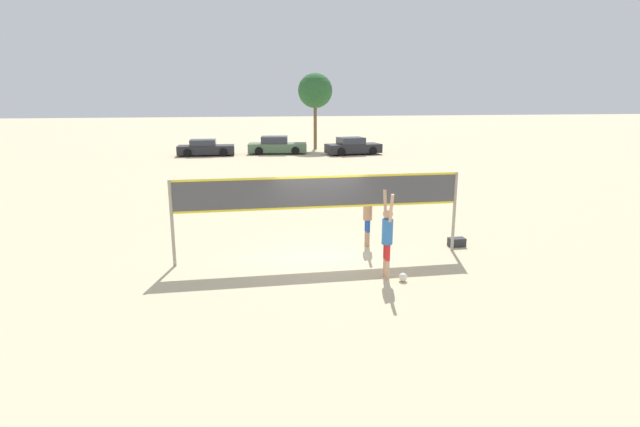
{
  "coord_description": "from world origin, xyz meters",
  "views": [
    {
      "loc": [
        -2.41,
        -13.64,
        4.61
      ],
      "look_at": [
        0.0,
        0.0,
        1.33
      ],
      "focal_mm": 28.0,
      "sensor_mm": 36.0,
      "label": 1
    }
  ],
  "objects_px": {
    "player_blocker": "(368,212)",
    "tree_left_cluster": "(315,91)",
    "volleyball": "(403,277)",
    "gear_bag": "(457,242)",
    "parked_car_near": "(206,148)",
    "volleyball_net": "(320,197)",
    "player_spiker": "(387,233)",
    "parked_car_mid": "(353,147)",
    "parked_car_far": "(277,146)"
  },
  "relations": [
    {
      "from": "player_blocker",
      "to": "tree_left_cluster",
      "type": "bearing_deg",
      "value": 173.72
    },
    {
      "from": "player_blocker",
      "to": "volleyball",
      "type": "distance_m",
      "value": 3.29
    },
    {
      "from": "gear_bag",
      "to": "parked_car_near",
      "type": "xyz_separation_m",
      "value": [
        -8.87,
        26.21,
        0.44
      ]
    },
    {
      "from": "volleyball_net",
      "to": "gear_bag",
      "type": "xyz_separation_m",
      "value": [
        4.42,
        0.38,
        -1.68
      ]
    },
    {
      "from": "player_blocker",
      "to": "volleyball",
      "type": "height_order",
      "value": "player_blocker"
    },
    {
      "from": "player_spiker",
      "to": "parked_car_near",
      "type": "relative_size",
      "value": 0.52
    },
    {
      "from": "player_spiker",
      "to": "parked_car_mid",
      "type": "bearing_deg",
      "value": -11.88
    },
    {
      "from": "player_blocker",
      "to": "parked_car_far",
      "type": "bearing_deg",
      "value": -178.96
    },
    {
      "from": "player_spiker",
      "to": "gear_bag",
      "type": "distance_m",
      "value": 3.96
    },
    {
      "from": "parked_car_near",
      "to": "parked_car_mid",
      "type": "bearing_deg",
      "value": -5.28
    },
    {
      "from": "player_blocker",
      "to": "volleyball_net",
      "type": "bearing_deg",
      "value": -61.09
    },
    {
      "from": "volleyball_net",
      "to": "player_blocker",
      "type": "distance_m",
      "value": 2.03
    },
    {
      "from": "gear_bag",
      "to": "parked_car_far",
      "type": "relative_size",
      "value": 0.1
    },
    {
      "from": "volleyball",
      "to": "parked_car_near",
      "type": "relative_size",
      "value": 0.05
    },
    {
      "from": "tree_left_cluster",
      "to": "parked_car_mid",
      "type": "bearing_deg",
      "value": -64.01
    },
    {
      "from": "parked_car_far",
      "to": "player_spiker",
      "type": "bearing_deg",
      "value": -82.57
    },
    {
      "from": "parked_car_near",
      "to": "volleyball_net",
      "type": "bearing_deg",
      "value": -79.71
    },
    {
      "from": "player_spiker",
      "to": "tree_left_cluster",
      "type": "height_order",
      "value": "tree_left_cluster"
    },
    {
      "from": "volleyball",
      "to": "parked_car_near",
      "type": "bearing_deg",
      "value": 102.14
    },
    {
      "from": "volleyball_net",
      "to": "parked_car_mid",
      "type": "height_order",
      "value": "volleyball_net"
    },
    {
      "from": "parked_car_mid",
      "to": "parked_car_far",
      "type": "relative_size",
      "value": 0.93
    },
    {
      "from": "player_blocker",
      "to": "tree_left_cluster",
      "type": "xyz_separation_m",
      "value": [
        3.2,
        29.09,
        3.9
      ]
    },
    {
      "from": "player_blocker",
      "to": "parked_car_far",
      "type": "distance_m",
      "value": 26.02
    },
    {
      "from": "volleyball_net",
      "to": "parked_car_mid",
      "type": "xyz_separation_m",
      "value": [
        7.14,
        25.36,
        -1.2
      ]
    },
    {
      "from": "parked_car_far",
      "to": "tree_left_cluster",
      "type": "relative_size",
      "value": 0.75
    },
    {
      "from": "gear_bag",
      "to": "player_spiker",
      "type": "bearing_deg",
      "value": -142.58
    },
    {
      "from": "parked_car_near",
      "to": "volleyball",
      "type": "bearing_deg",
      "value": -77.06
    },
    {
      "from": "parked_car_far",
      "to": "tree_left_cluster",
      "type": "height_order",
      "value": "tree_left_cluster"
    },
    {
      "from": "player_spiker",
      "to": "parked_car_far",
      "type": "xyz_separation_m",
      "value": [
        -0.2,
        28.87,
        -0.59
      ]
    },
    {
      "from": "volleyball_net",
      "to": "parked_car_near",
      "type": "relative_size",
      "value": 1.89
    },
    {
      "from": "volleyball_net",
      "to": "player_blocker",
      "type": "xyz_separation_m",
      "value": [
        1.66,
        0.92,
        -0.72
      ]
    },
    {
      "from": "volleyball_net",
      "to": "parked_car_far",
      "type": "distance_m",
      "value": 26.98
    },
    {
      "from": "parked_car_mid",
      "to": "volleyball",
      "type": "bearing_deg",
      "value": -109.52
    },
    {
      "from": "volleyball",
      "to": "parked_car_near",
      "type": "distance_m",
      "value": 29.48
    },
    {
      "from": "player_blocker",
      "to": "player_spiker",
      "type": "bearing_deg",
      "value": -5.43
    },
    {
      "from": "player_spiker",
      "to": "parked_car_far",
      "type": "distance_m",
      "value": 28.87
    },
    {
      "from": "volleyball_net",
      "to": "parked_car_near",
      "type": "height_order",
      "value": "volleyball_net"
    },
    {
      "from": "volleyball_net",
      "to": "tree_left_cluster",
      "type": "xyz_separation_m",
      "value": [
        4.87,
        30.01,
        3.17
      ]
    },
    {
      "from": "volleyball_net",
      "to": "player_blocker",
      "type": "height_order",
      "value": "volleyball_net"
    },
    {
      "from": "volleyball_net",
      "to": "parked_car_far",
      "type": "xyz_separation_m",
      "value": [
        1.19,
        26.93,
        -1.18
      ]
    },
    {
      "from": "parked_car_mid",
      "to": "tree_left_cluster",
      "type": "xyz_separation_m",
      "value": [
        -2.27,
        4.65,
        4.37
      ]
    },
    {
      "from": "player_spiker",
      "to": "volleyball",
      "type": "distance_m",
      "value": 1.19
    },
    {
      "from": "player_spiker",
      "to": "player_blocker",
      "type": "bearing_deg",
      "value": -5.43
    },
    {
      "from": "player_spiker",
      "to": "parked_car_near",
      "type": "distance_m",
      "value": 29.13
    },
    {
      "from": "player_blocker",
      "to": "tree_left_cluster",
      "type": "height_order",
      "value": "tree_left_cluster"
    },
    {
      "from": "player_blocker",
      "to": "parked_car_near",
      "type": "relative_size",
      "value": 0.47
    },
    {
      "from": "player_blocker",
      "to": "parked_car_near",
      "type": "height_order",
      "value": "player_blocker"
    },
    {
      "from": "player_blocker",
      "to": "volleyball",
      "type": "relative_size",
      "value": 9.57
    },
    {
      "from": "volleyball",
      "to": "player_spiker",
      "type": "bearing_deg",
      "value": 141.94
    },
    {
      "from": "player_spiker",
      "to": "volleyball",
      "type": "relative_size",
      "value": 10.54
    }
  ]
}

